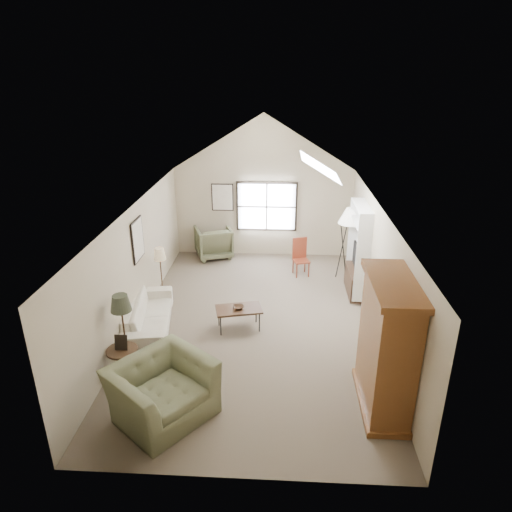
# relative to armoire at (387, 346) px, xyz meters

# --- Properties ---
(room_shell) EXTENTS (5.01, 8.01, 4.00)m
(room_shell) POSITION_rel_armoire_xyz_m (-2.18, 2.40, 2.11)
(room_shell) COLOR brown
(room_shell) RESTS_ON ground
(window) EXTENTS (1.72, 0.08, 1.42)m
(window) POSITION_rel_armoire_xyz_m (-2.08, 6.36, 0.35)
(window) COLOR black
(window) RESTS_ON room_shell
(skylight) EXTENTS (0.80, 1.20, 0.52)m
(skylight) POSITION_rel_armoire_xyz_m (-0.88, 3.30, 2.12)
(skylight) COLOR white
(skylight) RESTS_ON room_shell
(wall_art) EXTENTS (1.97, 3.71, 0.88)m
(wall_art) POSITION_rel_armoire_xyz_m (-4.06, 4.34, 0.63)
(wall_art) COLOR black
(wall_art) RESTS_ON room_shell
(armoire) EXTENTS (0.60, 1.50, 2.20)m
(armoire) POSITION_rel_armoire_xyz_m (0.00, 0.00, 0.00)
(armoire) COLOR brown
(armoire) RESTS_ON ground
(tv_alcove) EXTENTS (0.32, 1.30, 2.10)m
(tv_alcove) POSITION_rel_armoire_xyz_m (0.16, 4.00, 0.05)
(tv_alcove) COLOR white
(tv_alcove) RESTS_ON ground
(media_console) EXTENTS (0.34, 1.18, 0.60)m
(media_console) POSITION_rel_armoire_xyz_m (0.14, 4.00, -0.80)
(media_console) COLOR #382316
(media_console) RESTS_ON ground
(tv_panel) EXTENTS (0.05, 0.90, 0.55)m
(tv_panel) POSITION_rel_armoire_xyz_m (0.14, 4.00, -0.18)
(tv_panel) COLOR black
(tv_panel) RESTS_ON media_console
(sofa) EXTENTS (1.20, 2.29, 0.64)m
(sofa) POSITION_rel_armoire_xyz_m (-4.38, 2.08, -0.78)
(sofa) COLOR beige
(sofa) RESTS_ON ground
(armchair_near) EXTENTS (1.86, 1.88, 0.92)m
(armchair_near) POSITION_rel_armoire_xyz_m (-3.44, -0.45, -0.64)
(armchair_near) COLOR #6A6E4D
(armchair_near) RESTS_ON ground
(armchair_far) EXTENTS (1.24, 1.26, 0.90)m
(armchair_far) POSITION_rel_armoire_xyz_m (-3.59, 6.10, -0.65)
(armchair_far) COLOR #5B5E42
(armchair_far) RESTS_ON ground
(coffee_table) EXTENTS (1.04, 0.73, 0.48)m
(coffee_table) POSITION_rel_armoire_xyz_m (-2.50, 2.18, -0.86)
(coffee_table) COLOR #3B2318
(coffee_table) RESTS_ON ground
(bowl) EXTENTS (0.27, 0.27, 0.06)m
(bowl) POSITION_rel_armoire_xyz_m (-2.50, 2.18, -0.59)
(bowl) COLOR #3A2517
(bowl) RESTS_ON coffee_table
(side_table) EXTENTS (0.63, 0.63, 0.55)m
(side_table) POSITION_rel_armoire_xyz_m (-4.38, 0.48, -0.83)
(side_table) COLOR #3A2918
(side_table) RESTS_ON ground
(side_chair) EXTENTS (0.48, 0.48, 0.99)m
(side_chair) POSITION_rel_armoire_xyz_m (-1.12, 4.96, -0.60)
(side_chair) COLOR maroon
(side_chair) RESTS_ON ground
(tripod_lamp) EXTENTS (0.70, 0.70, 1.95)m
(tripod_lamp) POSITION_rel_armoire_xyz_m (0.02, 4.73, -0.12)
(tripod_lamp) COLOR white
(tripod_lamp) RESTS_ON ground
(dark_lamp) EXTENTS (0.42, 0.42, 1.52)m
(dark_lamp) POSITION_rel_armoire_xyz_m (-4.38, 0.68, -0.34)
(dark_lamp) COLOR #262A1D
(dark_lamp) RESTS_ON ground
(tan_lamp) EXTENTS (0.31, 0.31, 1.37)m
(tan_lamp) POSITION_rel_armoire_xyz_m (-4.38, 3.28, -0.42)
(tan_lamp) COLOR tan
(tan_lamp) RESTS_ON ground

